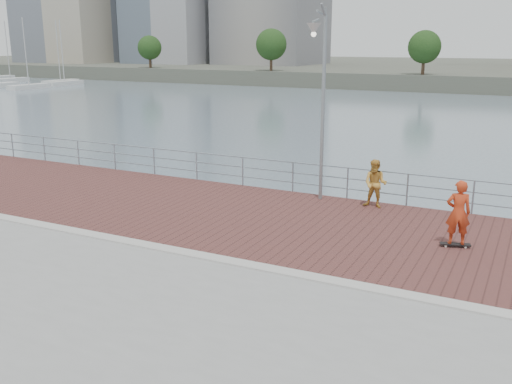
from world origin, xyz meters
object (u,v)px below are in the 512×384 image
at_px(guardrail, 320,176).
at_px(skateboarder, 458,212).
at_px(bystander, 375,184).
at_px(street_lamp, 319,71).

relative_size(guardrail, skateboarder, 22.50).
bearing_deg(bystander, guardrail, 164.32).
bearing_deg(skateboarder, guardrail, -50.24).
relative_size(skateboarder, bystander, 1.09).
bearing_deg(street_lamp, skateboarder, -26.46).
xyz_separation_m(guardrail, skateboarder, (5.11, -3.38, 0.28)).
bearing_deg(street_lamp, guardrail, 103.43).
height_order(guardrail, street_lamp, street_lamp).
distance_m(guardrail, bystander, 2.29).
height_order(skateboarder, bystander, skateboarder).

